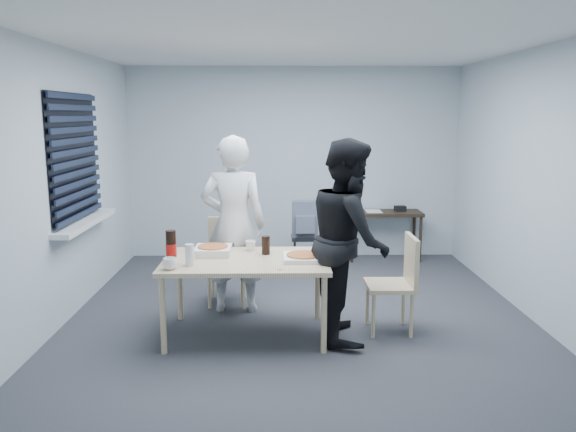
{
  "coord_description": "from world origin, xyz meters",
  "views": [
    {
      "loc": [
        -0.2,
        -5.21,
        1.97
      ],
      "look_at": [
        -0.12,
        0.1,
        1.0
      ],
      "focal_mm": 35.0,
      "sensor_mm": 36.0,
      "label": 1
    }
  ],
  "objects_px": {
    "person_white": "(234,225)",
    "backpack": "(305,219)",
    "chair_far": "(228,254)",
    "soda_bottle": "(171,248)",
    "dining_table": "(246,265)",
    "mug_b": "(251,246)",
    "chair_right": "(399,277)",
    "stool": "(305,245)",
    "side_table": "(384,217)",
    "person_black": "(349,240)",
    "mug_a": "(170,264)"
  },
  "relations": [
    {
      "from": "person_white",
      "to": "backpack",
      "type": "distance_m",
      "value": 1.58
    },
    {
      "from": "chair_far",
      "to": "soda_bottle",
      "type": "relative_size",
      "value": 3.07
    },
    {
      "from": "chair_far",
      "to": "backpack",
      "type": "relative_size",
      "value": 1.98
    },
    {
      "from": "dining_table",
      "to": "mug_b",
      "type": "bearing_deg",
      "value": 84.92
    },
    {
      "from": "soda_bottle",
      "to": "dining_table",
      "type": "bearing_deg",
      "value": 13.32
    },
    {
      "from": "chair_right",
      "to": "stool",
      "type": "bearing_deg",
      "value": 111.35
    },
    {
      "from": "chair_right",
      "to": "stool",
      "type": "distance_m",
      "value": 2.12
    },
    {
      "from": "dining_table",
      "to": "side_table",
      "type": "relative_size",
      "value": 1.46
    },
    {
      "from": "chair_far",
      "to": "side_table",
      "type": "xyz_separation_m",
      "value": [
        1.98,
        1.71,
        0.07
      ]
    },
    {
      "from": "stool",
      "to": "person_white",
      "type": "bearing_deg",
      "value": -119.3
    },
    {
      "from": "chair_right",
      "to": "side_table",
      "type": "distance_m",
      "value": 2.63
    },
    {
      "from": "chair_far",
      "to": "person_white",
      "type": "xyz_separation_m",
      "value": [
        0.09,
        -0.3,
        0.37
      ]
    },
    {
      "from": "person_white",
      "to": "backpack",
      "type": "xyz_separation_m",
      "value": [
        0.77,
        1.37,
        -0.2
      ]
    },
    {
      "from": "person_black",
      "to": "stool",
      "type": "height_order",
      "value": "person_black"
    },
    {
      "from": "chair_far",
      "to": "mug_b",
      "type": "relative_size",
      "value": 8.9
    },
    {
      "from": "chair_right",
      "to": "stool",
      "type": "xyz_separation_m",
      "value": [
        -0.77,
        1.96,
        -0.16
      ]
    },
    {
      "from": "person_white",
      "to": "mug_b",
      "type": "height_order",
      "value": "person_white"
    },
    {
      "from": "mug_b",
      "to": "person_black",
      "type": "bearing_deg",
      "value": -21.45
    },
    {
      "from": "dining_table",
      "to": "person_white",
      "type": "distance_m",
      "value": 0.72
    },
    {
      "from": "backpack",
      "to": "soda_bottle",
      "type": "relative_size",
      "value": 1.55
    },
    {
      "from": "person_white",
      "to": "backpack",
      "type": "bearing_deg",
      "value": -119.54
    },
    {
      "from": "person_white",
      "to": "person_black",
      "type": "height_order",
      "value": "same"
    },
    {
      "from": "chair_right",
      "to": "mug_a",
      "type": "distance_m",
      "value": 2.04
    },
    {
      "from": "mug_b",
      "to": "soda_bottle",
      "type": "relative_size",
      "value": 0.34
    },
    {
      "from": "stool",
      "to": "backpack",
      "type": "distance_m",
      "value": 0.33
    },
    {
      "from": "chair_right",
      "to": "backpack",
      "type": "xyz_separation_m",
      "value": [
        -0.77,
        1.95,
        0.17
      ]
    },
    {
      "from": "side_table",
      "to": "mug_a",
      "type": "height_order",
      "value": "mug_a"
    },
    {
      "from": "person_white",
      "to": "chair_right",
      "type": "bearing_deg",
      "value": 159.23
    },
    {
      "from": "chair_far",
      "to": "backpack",
      "type": "distance_m",
      "value": 1.38
    },
    {
      "from": "mug_a",
      "to": "mug_b",
      "type": "height_order",
      "value": "mug_a"
    },
    {
      "from": "side_table",
      "to": "mug_b",
      "type": "relative_size",
      "value": 9.95
    },
    {
      "from": "side_table",
      "to": "soda_bottle",
      "type": "relative_size",
      "value": 3.43
    },
    {
      "from": "mug_b",
      "to": "soda_bottle",
      "type": "bearing_deg",
      "value": -144.67
    },
    {
      "from": "dining_table",
      "to": "mug_b",
      "type": "distance_m",
      "value": 0.33
    },
    {
      "from": "person_white",
      "to": "person_black",
      "type": "relative_size",
      "value": 1.0
    },
    {
      "from": "dining_table",
      "to": "person_black",
      "type": "xyz_separation_m",
      "value": [
        0.91,
        -0.03,
        0.24
      ]
    },
    {
      "from": "chair_far",
      "to": "person_black",
      "type": "bearing_deg",
      "value": -40.58
    },
    {
      "from": "chair_right",
      "to": "person_black",
      "type": "relative_size",
      "value": 0.5
    },
    {
      "from": "dining_table",
      "to": "side_table",
      "type": "height_order",
      "value": "dining_table"
    },
    {
      "from": "chair_far",
      "to": "mug_b",
      "type": "height_order",
      "value": "chair_far"
    },
    {
      "from": "backpack",
      "to": "side_table",
      "type": "bearing_deg",
      "value": 41.15
    },
    {
      "from": "side_table",
      "to": "stool",
      "type": "xyz_separation_m",
      "value": [
        -1.12,
        -0.64,
        -0.23
      ]
    },
    {
      "from": "person_black",
      "to": "backpack",
      "type": "height_order",
      "value": "person_black"
    },
    {
      "from": "dining_table",
      "to": "person_white",
      "type": "height_order",
      "value": "person_white"
    },
    {
      "from": "person_black",
      "to": "soda_bottle",
      "type": "distance_m",
      "value": 1.54
    },
    {
      "from": "chair_far",
      "to": "person_black",
      "type": "height_order",
      "value": "person_black"
    },
    {
      "from": "side_table",
      "to": "stool",
      "type": "bearing_deg",
      "value": -150.19
    },
    {
      "from": "stool",
      "to": "soda_bottle",
      "type": "distance_m",
      "value": 2.56
    },
    {
      "from": "side_table",
      "to": "backpack",
      "type": "xyz_separation_m",
      "value": [
        -1.12,
        -0.65,
        0.1
      ]
    },
    {
      "from": "person_black",
      "to": "side_table",
      "type": "relative_size",
      "value": 1.78
    }
  ]
}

